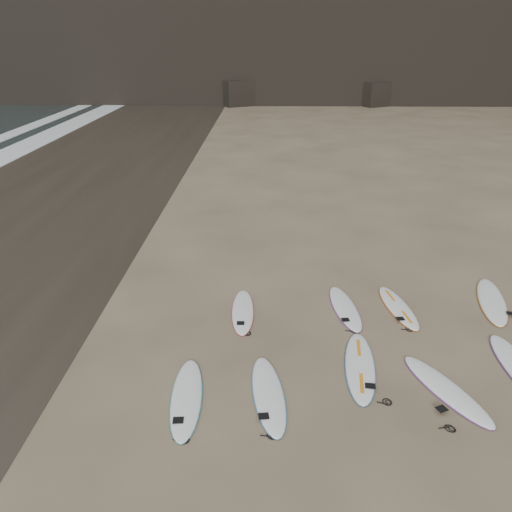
{
  "coord_description": "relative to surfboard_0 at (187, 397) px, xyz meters",
  "views": [
    {
      "loc": [
        -2.64,
        -8.86,
        6.77
      ],
      "look_at": [
        -2.91,
        2.95,
        1.5
      ],
      "focal_mm": 35.0,
      "sensor_mm": 36.0,
      "label": 1
    }
  ],
  "objects": [
    {
      "name": "surfboard_3",
      "position": [
        5.34,
        0.36,
        -0.0
      ],
      "size": [
        1.61,
        2.54,
        0.09
      ],
      "primitive_type": "ellipsoid",
      "rotation": [
        0.0,
        0.0,
        0.43
      ],
      "color": "white",
      "rests_on": "ground"
    },
    {
      "name": "surfboard_8",
      "position": [
        7.82,
        4.16,
        0.0
      ],
      "size": [
        1.33,
        2.87,
        0.1
      ],
      "primitive_type": "ellipsoid",
      "rotation": [
        0.0,
        0.0,
        -0.25
      ],
      "color": "white",
      "rests_on": "ground"
    },
    {
      "name": "ground",
      "position": [
        4.23,
        0.84,
        -0.05
      ],
      "size": [
        240.0,
        240.0,
        0.0
      ],
      "primitive_type": "plane",
      "color": "#897559",
      "rests_on": "ground"
    },
    {
      "name": "surfboard_7",
      "position": [
        5.15,
        3.76,
        -0.0
      ],
      "size": [
        0.93,
        2.45,
        0.09
      ],
      "primitive_type": "ellipsoid",
      "rotation": [
        0.0,
        0.0,
        0.15
      ],
      "color": "white",
      "rests_on": "ground"
    },
    {
      "name": "surfboard_5",
      "position": [
        0.98,
        3.46,
        -0.0
      ],
      "size": [
        0.65,
        2.37,
        0.08
      ],
      "primitive_type": "ellipsoid",
      "rotation": [
        0.0,
        0.0,
        0.03
      ],
      "color": "white",
      "rests_on": "ground"
    },
    {
      "name": "surfboard_6",
      "position": [
        3.72,
        3.69,
        -0.0
      ],
      "size": [
        0.88,
        2.49,
        0.09
      ],
      "primitive_type": "ellipsoid",
      "rotation": [
        0.0,
        0.0,
        0.12
      ],
      "color": "white",
      "rests_on": "ground"
    },
    {
      "name": "surfboard_0",
      "position": [
        0.0,
        0.0,
        0.0
      ],
      "size": [
        0.78,
        2.57,
        0.09
      ],
      "primitive_type": "ellipsoid",
      "rotation": [
        0.0,
        0.0,
        0.07
      ],
      "color": "white",
      "rests_on": "ground"
    },
    {
      "name": "wet_sand",
      "position": [
        -8.77,
        10.84,
        -0.04
      ],
      "size": [
        12.0,
        200.0,
        0.01
      ],
      "primitive_type": "cube",
      "color": "#383026",
      "rests_on": "ground"
    },
    {
      "name": "surfboard_1",
      "position": [
        1.66,
        0.14,
        -0.0
      ],
      "size": [
        0.93,
        2.58,
        0.09
      ],
      "primitive_type": "ellipsoid",
      "rotation": [
        0.0,
        0.0,
        0.13
      ],
      "color": "white",
      "rests_on": "ground"
    },
    {
      "name": "surfboard_2",
      "position": [
        3.69,
        1.12,
        0.0
      ],
      "size": [
        0.94,
        2.7,
        0.1
      ],
      "primitive_type": "ellipsoid",
      "rotation": [
        0.0,
        0.0,
        -0.12
      ],
      "color": "white",
      "rests_on": "ground"
    }
  ]
}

